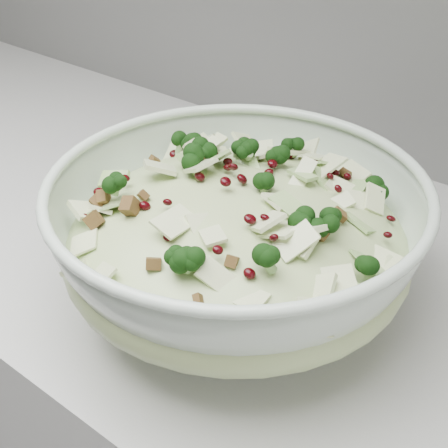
# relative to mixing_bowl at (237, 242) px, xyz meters

# --- Properties ---
(counter) EXTENTS (3.60, 0.60, 0.90)m
(counter) POSITION_rel_mixing_bowl_xyz_m (-0.56, 0.10, -0.53)
(counter) COLOR #B4B4AF
(counter) RESTS_ON floor
(mixing_bowl) EXTENTS (0.40, 0.40, 0.15)m
(mixing_bowl) POSITION_rel_mixing_bowl_xyz_m (0.00, 0.00, 0.00)
(mixing_bowl) COLOR silver
(mixing_bowl) RESTS_ON counter
(salad) EXTENTS (0.41, 0.41, 0.15)m
(salad) POSITION_rel_mixing_bowl_xyz_m (-0.00, 0.00, 0.02)
(salad) COLOR #BBCD8C
(salad) RESTS_ON mixing_bowl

